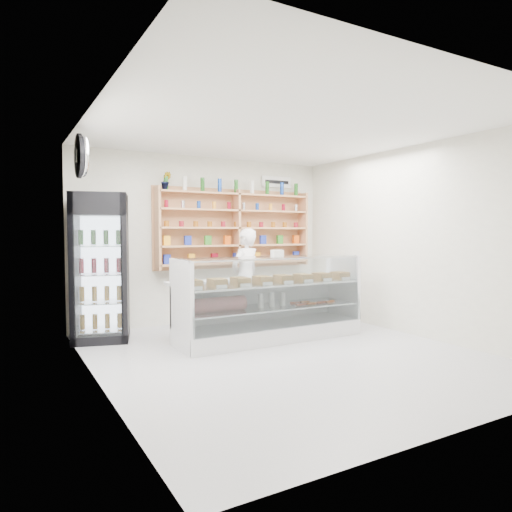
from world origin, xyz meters
TOP-DOWN VIEW (x-y plane):
  - room at (0.00, 0.00)m, footprint 5.00×5.00m
  - display_counter at (0.26, 0.83)m, footprint 2.71×0.81m
  - shop_worker at (0.38, 1.79)m, footprint 0.68×0.56m
  - drinks_cooler at (-1.85, 1.93)m, footprint 0.92×0.90m
  - wall_shelving at (0.50, 2.34)m, footprint 2.84×0.28m
  - potted_plant at (-0.75, 2.34)m, footprint 0.19×0.17m
  - security_mirror at (-2.17, 1.20)m, footprint 0.15×0.50m
  - wall_sign at (1.40, 2.47)m, footprint 0.62×0.03m

SIDE VIEW (x-z plane):
  - display_counter at x=0.26m, z-range -0.26..0.92m
  - shop_worker at x=0.38m, z-range 0.00..1.59m
  - drinks_cooler at x=-1.85m, z-range 0.00..2.07m
  - room at x=0.00m, z-range -1.10..3.90m
  - wall_shelving at x=0.50m, z-range 0.93..2.26m
  - potted_plant at x=-0.75m, z-range 2.20..2.48m
  - security_mirror at x=-2.17m, z-range 2.20..2.70m
  - wall_sign at x=1.40m, z-range 2.35..2.55m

